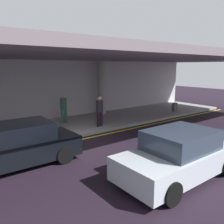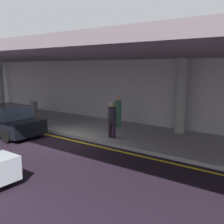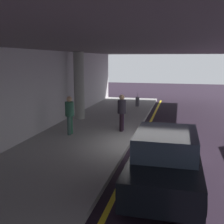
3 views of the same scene
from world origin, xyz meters
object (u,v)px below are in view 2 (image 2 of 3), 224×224
(support_column_far_left, at_px, (0,84))
(support_column_left_mid, at_px, (181,96))
(car_black, at_px, (7,121))
(person_waiting_for_ride, at_px, (118,109))
(trash_bin_steel, at_px, (33,107))
(traveler_with_luggage, at_px, (112,117))

(support_column_far_left, relative_size, support_column_left_mid, 1.00)
(support_column_far_left, height_order, car_black, support_column_far_left)
(support_column_far_left, relative_size, person_waiting_for_ride, 2.17)
(car_black, bearing_deg, trash_bin_steel, -52.82)
(support_column_left_mid, distance_m, traveler_with_luggage, 3.62)
(traveler_with_luggage, bearing_deg, support_column_far_left, 144.95)
(person_waiting_for_ride, xyz_separation_m, trash_bin_steel, (-7.28, -0.08, -0.54))
(car_black, xyz_separation_m, traveler_with_luggage, (4.95, 2.23, 0.40))
(support_column_far_left, height_order, trash_bin_steel, support_column_far_left)
(support_column_far_left, relative_size, trash_bin_steel, 4.29)
(person_waiting_for_ride, height_order, trash_bin_steel, person_waiting_for_ride)
(support_column_left_mid, bearing_deg, traveler_with_luggage, -126.78)
(trash_bin_steel, bearing_deg, car_black, -50.56)
(car_black, xyz_separation_m, person_waiting_for_ride, (3.81, 4.30, 0.40))
(trash_bin_steel, bearing_deg, support_column_left_mid, 4.47)
(car_black, height_order, person_waiting_for_ride, person_waiting_for_ride)
(support_column_far_left, bearing_deg, support_column_left_mid, 0.00)
(support_column_far_left, xyz_separation_m, trash_bin_steel, (5.47, -0.82, -1.40))
(person_waiting_for_ride, bearing_deg, traveler_with_luggage, 166.73)
(support_column_left_mid, xyz_separation_m, trash_bin_steel, (-10.53, -0.82, -1.40))
(support_column_left_mid, distance_m, car_black, 8.76)
(traveler_with_luggage, xyz_separation_m, trash_bin_steel, (-8.42, 1.99, -0.54))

